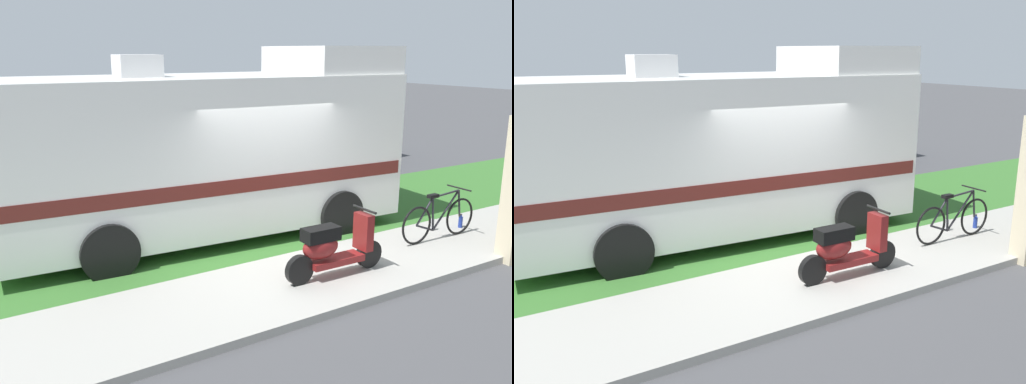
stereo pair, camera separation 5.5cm
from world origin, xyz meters
The scene contains 9 objects.
ground_plane centered at (0.00, 0.00, 0.00)m, with size 80.00×80.00×0.00m, color #424244.
sidewalk centered at (0.00, -1.20, 0.06)m, with size 24.00×2.00×0.12m.
grass_strip centered at (0.00, 1.50, 0.04)m, with size 24.00×3.40×0.08m.
motorhome_rv centered at (-0.52, 1.53, 1.64)m, with size 7.39×2.90×3.45m.
scooter centered at (0.04, -1.33, 0.57)m, with size 1.74×0.50×0.97m.
bicycle centered at (2.71, -1.03, 0.50)m, with size 1.76×0.52×0.89m.
pickup_truck_near centered at (4.94, 6.41, 0.96)m, with size 5.58×2.34×1.79m.
bottle_green centered at (3.01, -0.65, 0.24)m, with size 0.07×0.07×0.28m.
bottle_spare centered at (3.61, -0.81, 0.23)m, with size 0.08×0.08×0.26m.
Camera 1 is at (-4.98, -7.24, 3.39)m, focal length 38.93 mm.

